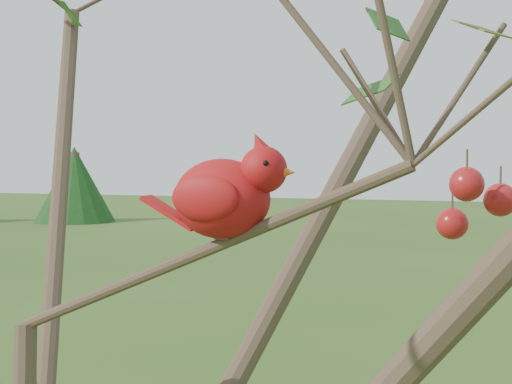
# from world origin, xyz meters

# --- Properties ---
(crabapple_tree) EXTENTS (2.35, 2.05, 2.95)m
(crabapple_tree) POSITION_xyz_m (0.03, -0.02, 2.12)
(crabapple_tree) COLOR #3A291F
(crabapple_tree) RESTS_ON ground
(cardinal) EXTENTS (0.23, 0.12, 0.16)m
(cardinal) POSITION_xyz_m (0.30, 0.07, 2.16)
(cardinal) COLOR #A10D16
(cardinal) RESTS_ON ground
(distant_trees) EXTENTS (38.57, 10.43, 3.83)m
(distant_trees) POSITION_xyz_m (-0.07, 23.94, 1.62)
(distant_trees) COLOR #3A291F
(distant_trees) RESTS_ON ground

